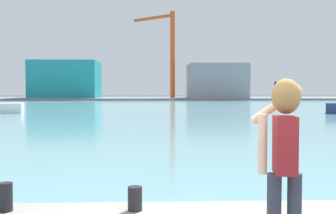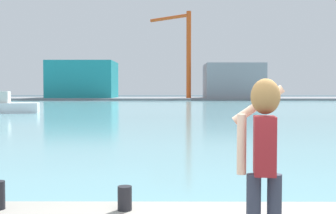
% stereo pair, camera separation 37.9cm
% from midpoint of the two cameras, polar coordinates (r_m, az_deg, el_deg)
% --- Properties ---
extents(ground_plane, '(220.00, 220.00, 0.00)m').
position_cam_midpoint_polar(ground_plane, '(54.22, -1.19, -0.04)').
color(ground_plane, '#334751').
extents(harbor_water, '(140.00, 100.00, 0.02)m').
position_cam_midpoint_polar(harbor_water, '(56.22, -1.22, 0.05)').
color(harbor_water, '#6BA8B2').
rests_on(harbor_water, ground_plane).
extents(far_shore_dock, '(140.00, 20.00, 0.44)m').
position_cam_midpoint_polar(far_shore_dock, '(96.19, -1.57, 1.14)').
color(far_shore_dock, gray).
rests_on(far_shore_dock, ground_plane).
extents(person_photographer, '(0.53, 0.56, 1.74)m').
position_cam_midpoint_polar(person_photographer, '(4.27, 12.71, -5.39)').
color(person_photographer, '#2D3342').
rests_on(person_photographer, quay_promenade).
extents(harbor_bollard, '(0.19, 0.19, 0.33)m').
position_cam_midpoint_polar(harbor_bollard, '(5.93, -6.30, -12.04)').
color(harbor_bollard, black).
rests_on(harbor_bollard, quay_promenade).
extents(harbor_bollard_2, '(0.18, 0.18, 0.38)m').
position_cam_midpoint_polar(harbor_bollard_2, '(6.32, -22.45, -11.02)').
color(harbor_bollard_2, black).
rests_on(harbor_bollard_2, quay_promenade).
extents(warehouse_left, '(14.15, 12.09, 7.98)m').
position_cam_midpoint_polar(warehouse_left, '(96.90, -13.53, 3.58)').
color(warehouse_left, teal).
rests_on(warehouse_left, far_shore_dock).
extents(warehouse_right, '(12.23, 11.49, 7.28)m').
position_cam_midpoint_polar(warehouse_right, '(93.57, 6.37, 3.46)').
color(warehouse_right, gray).
rests_on(warehouse_right, far_shore_dock).
extents(port_crane, '(8.97, 8.18, 18.24)m').
position_cam_midpoint_polar(port_crane, '(91.86, -0.13, 8.11)').
color(port_crane, '#D84C19').
rests_on(port_crane, far_shore_dock).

